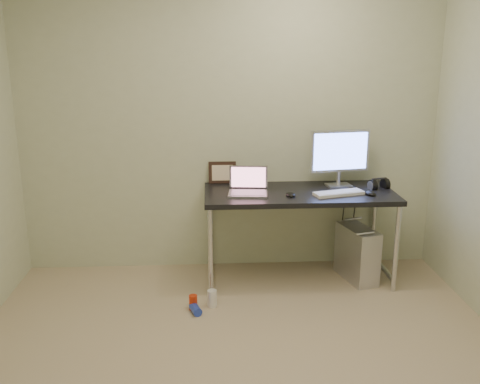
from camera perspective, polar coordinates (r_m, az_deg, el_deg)
floor at (r=3.28m, az=0.36°, el=-19.63°), size 3.50×3.50×0.00m
wall_back at (r=4.48m, az=-1.06°, el=7.26°), size 3.50×0.02×2.50m
desk at (r=4.34m, az=6.34°, el=-0.99°), size 1.52×0.67×0.75m
tower_computer at (r=4.54m, az=12.37°, el=-6.41°), size 0.29×0.46×0.48m
cable_a at (r=4.77m, az=10.87°, el=-3.02°), size 0.01×0.16×0.69m
cable_b at (r=4.78m, az=11.96°, el=-3.29°), size 0.02×0.11×0.71m
can_red at (r=4.03m, az=-5.02°, el=-11.65°), size 0.07×0.07×0.11m
can_white at (r=4.06m, az=-2.99°, el=-11.27°), size 0.08×0.08×0.13m
can_blue at (r=3.98m, az=-4.76°, el=-12.37°), size 0.10×0.13×0.06m
laptop at (r=4.23m, az=0.87°, el=0.52°), size 0.33×0.28×0.21m
monitor at (r=4.47m, az=10.63°, el=4.04°), size 0.50×0.17×0.47m
keyboard at (r=4.26m, az=10.49°, el=-0.13°), size 0.42×0.23×0.02m
mouse_right at (r=4.31m, az=13.73°, el=-0.03°), size 0.10×0.13×0.04m
mouse_left at (r=4.17m, az=5.44°, el=-0.16°), size 0.08×0.12×0.04m
headphones at (r=4.52m, az=14.59°, el=0.74°), size 0.18×0.11×0.11m
picture_frame at (r=4.53m, az=-1.90°, el=2.10°), size 0.23×0.07×0.19m
webcam at (r=4.50m, az=0.16°, el=2.04°), size 0.04×0.03×0.13m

